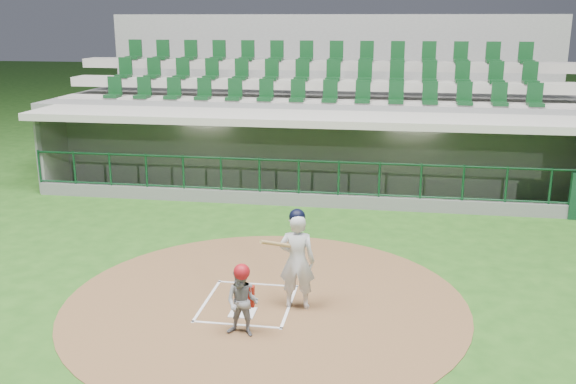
{
  "coord_description": "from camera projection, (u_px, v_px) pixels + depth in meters",
  "views": [
    {
      "loc": [
        2.39,
        -10.55,
        4.93
      ],
      "look_at": [
        0.25,
        2.6,
        1.3
      ],
      "focal_mm": 40.0,
      "sensor_mm": 36.0,
      "label": 1
    }
  ],
  "objects": [
    {
      "name": "seating_deck",
      "position": [
        320.0,
        125.0,
        21.73
      ],
      "size": [
        17.0,
        6.72,
        5.15
      ],
      "color": "slate",
      "rests_on": "ground"
    },
    {
      "name": "batter_box_chalk",
      "position": [
        248.0,
        303.0,
        11.42
      ],
      "size": [
        1.55,
        1.8,
        0.01
      ],
      "color": "white",
      "rests_on": "ground"
    },
    {
      "name": "batter",
      "position": [
        297.0,
        259.0,
        11.05
      ],
      "size": [
        0.85,
        0.85,
        1.8
      ],
      "color": "silver",
      "rests_on": "dirt_circle"
    },
    {
      "name": "dirt_circle",
      "position": [
        265.0,
        302.0,
        11.47
      ],
      "size": [
        7.2,
        7.2,
        0.01
      ],
      "primitive_type": "cylinder",
      "color": "brown",
      "rests_on": "ground"
    },
    {
      "name": "home_plate",
      "position": [
        243.0,
        312.0,
        11.04
      ],
      "size": [
        0.43,
        0.43,
        0.02
      ],
      "primitive_type": "cube",
      "color": "white",
      "rests_on": "dirt_circle"
    },
    {
      "name": "dugout_structure",
      "position": [
        310.0,
        157.0,
        18.91
      ],
      "size": [
        16.4,
        3.7,
        3.0
      ],
      "color": "gray",
      "rests_on": "ground"
    },
    {
      "name": "ground",
      "position": [
        251.0,
        297.0,
        11.71
      ],
      "size": [
        120.0,
        120.0,
        0.0
      ],
      "primitive_type": "plane",
      "color": "#214E16",
      "rests_on": "ground"
    },
    {
      "name": "catcher",
      "position": [
        242.0,
        300.0,
        10.14
      ],
      "size": [
        0.6,
        0.49,
        1.21
      ],
      "color": "gray",
      "rests_on": "dirt_circle"
    }
  ]
}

